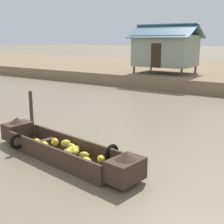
{
  "coord_description": "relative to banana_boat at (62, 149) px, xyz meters",
  "views": [
    {
      "loc": [
        5.87,
        -0.43,
        3.53
      ],
      "look_at": [
        0.16,
        8.01,
        1.09
      ],
      "focal_mm": 48.76,
      "sensor_mm": 36.0,
      "label": 1
    }
  ],
  "objects": [
    {
      "name": "ground_plane",
      "position": [
        0.18,
        4.14,
        -0.31
      ],
      "size": [
        300.0,
        300.0,
        0.0
      ],
      "primitive_type": "plane",
      "color": "#7A6B51"
    },
    {
      "name": "mooring_post",
      "position": [
        -3.37,
        1.8,
        0.45
      ],
      "size": [
        0.14,
        0.14,
        1.51
      ],
      "primitive_type": "cylinder",
      "color": "#423323",
      "rests_on": "ground"
    },
    {
      "name": "banana_boat",
      "position": [
        0.0,
        0.0,
        0.0
      ],
      "size": [
        5.67,
        1.72,
        0.87
      ],
      "color": "#3D2D21",
      "rests_on": "ground"
    },
    {
      "name": "stilt_house_left",
      "position": [
        -4.16,
        16.36,
        2.4
      ],
      "size": [
        5.09,
        3.85,
        3.81
      ],
      "color": "#4C3826",
      "rests_on": "riverbank_strip"
    }
  ]
}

